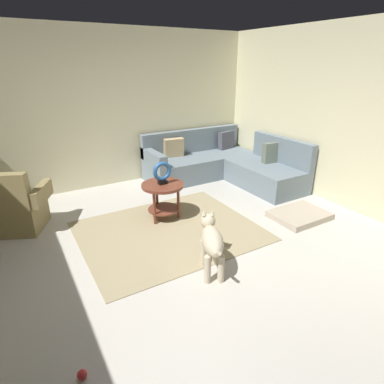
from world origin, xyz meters
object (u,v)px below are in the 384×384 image
sectional_couch (223,165)px  dog_toy_ball (82,375)px  dog (212,241)px  armchair (16,209)px  torus_sculpture (162,172)px  side_table (163,192)px  dog_bed_mat (300,215)px

sectional_couch → dog_toy_ball: 4.46m
sectional_couch → dog: (-1.84, -2.33, 0.09)m
armchair → torus_sculpture: size_ratio=3.00×
side_table → dog_bed_mat: 2.03m
side_table → dog: dog is taller
armchair → side_table: bearing=4.8°
armchair → side_table: (1.85, -0.68, 0.09)m
armchair → dog_bed_mat: armchair is taller
dog_toy_ball → armchair: bearing=94.7°
armchair → dog_toy_ball: (0.22, -2.68, -0.29)m
side_table → armchair: bearing=159.7°
armchair → dog_toy_ball: size_ratio=13.37×
side_table → dog_bed_mat: bearing=-30.4°
dog → dog_toy_ball: (-1.52, -0.60, -0.34)m
sectional_couch → side_table: size_ratio=3.75×
torus_sculpture → dog_bed_mat: (1.72, -1.01, -0.67)m
torus_sculpture → dog_toy_ball: bearing=-129.1°
sectional_couch → torus_sculpture: size_ratio=6.90×
dog_bed_mat → dog_toy_ball: 3.49m
sectional_couch → dog_bed_mat: size_ratio=2.81×
side_table → torus_sculpture: (-0.00, -0.00, 0.29)m
dog_toy_ball → dog: bearing=21.5°
dog_bed_mat → dog_toy_ball: bearing=-163.5°
side_table → dog_bed_mat: size_ratio=0.75×
side_table → dog: (-0.11, -1.40, -0.04)m
armchair → dog_bed_mat: (3.57, -1.69, -0.28)m
dog_bed_mat → dog: size_ratio=1.01×
armchair → side_table: armchair is taller
torus_sculpture → sectional_couch: bearing=28.1°
torus_sculpture → dog_bed_mat: size_ratio=0.41×
sectional_couch → dog_toy_ball: (-3.36, -2.93, -0.26)m
sectional_couch → armchair: bearing=-176.1°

